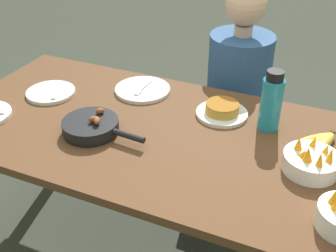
{
  "coord_description": "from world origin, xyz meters",
  "views": [
    {
      "loc": [
        0.55,
        -1.26,
        1.63
      ],
      "look_at": [
        0.0,
        0.0,
        0.75
      ],
      "focal_mm": 45.0,
      "sensor_mm": 36.0,
      "label": 1
    }
  ],
  "objects_px": {
    "frittata_plate_center": "(222,111)",
    "person_figure": "(235,113)",
    "banana_bunch": "(320,141)",
    "water_bottle": "(271,102)",
    "skillet": "(92,126)",
    "empty_plate_far_right": "(143,90)",
    "fruit_bowl_citrus": "(311,161)",
    "empty_plate_far_left": "(51,92)"
  },
  "relations": [
    {
      "from": "frittata_plate_center",
      "to": "person_figure",
      "type": "relative_size",
      "value": 0.19
    },
    {
      "from": "banana_bunch",
      "to": "water_bottle",
      "type": "xyz_separation_m",
      "value": [
        -0.21,
        0.04,
        0.1
      ]
    },
    {
      "from": "skillet",
      "to": "frittata_plate_center",
      "type": "relative_size",
      "value": 1.64
    },
    {
      "from": "skillet",
      "to": "person_figure",
      "type": "distance_m",
      "value": 0.9
    },
    {
      "from": "empty_plate_far_right",
      "to": "water_bottle",
      "type": "distance_m",
      "value": 0.61
    },
    {
      "from": "banana_bunch",
      "to": "fruit_bowl_citrus",
      "type": "distance_m",
      "value": 0.17
    },
    {
      "from": "frittata_plate_center",
      "to": "fruit_bowl_citrus",
      "type": "height_order",
      "value": "fruit_bowl_citrus"
    },
    {
      "from": "fruit_bowl_citrus",
      "to": "skillet",
      "type": "bearing_deg",
      "value": -172.95
    },
    {
      "from": "empty_plate_far_left",
      "to": "fruit_bowl_citrus",
      "type": "distance_m",
      "value": 1.16
    },
    {
      "from": "person_figure",
      "to": "frittata_plate_center",
      "type": "bearing_deg",
      "value": -83.94
    },
    {
      "from": "banana_bunch",
      "to": "empty_plate_far_right",
      "type": "height_order",
      "value": "banana_bunch"
    },
    {
      "from": "empty_plate_far_left",
      "to": "water_bottle",
      "type": "distance_m",
      "value": 0.98
    },
    {
      "from": "skillet",
      "to": "frittata_plate_center",
      "type": "distance_m",
      "value": 0.54
    },
    {
      "from": "banana_bunch",
      "to": "empty_plate_far_left",
      "type": "relative_size",
      "value": 0.77
    },
    {
      "from": "empty_plate_far_left",
      "to": "empty_plate_far_right",
      "type": "bearing_deg",
      "value": 27.47
    },
    {
      "from": "water_bottle",
      "to": "person_figure",
      "type": "relative_size",
      "value": 0.21
    },
    {
      "from": "skillet",
      "to": "water_bottle",
      "type": "distance_m",
      "value": 0.7
    },
    {
      "from": "skillet",
      "to": "fruit_bowl_citrus",
      "type": "relative_size",
      "value": 1.83
    },
    {
      "from": "fruit_bowl_citrus",
      "to": "frittata_plate_center",
      "type": "bearing_deg",
      "value": 149.56
    },
    {
      "from": "empty_plate_far_left",
      "to": "water_bottle",
      "type": "relative_size",
      "value": 0.88
    },
    {
      "from": "empty_plate_far_right",
      "to": "person_figure",
      "type": "distance_m",
      "value": 0.58
    },
    {
      "from": "person_figure",
      "to": "empty_plate_far_right",
      "type": "bearing_deg",
      "value": -132.81
    },
    {
      "from": "empty_plate_far_left",
      "to": "water_bottle",
      "type": "height_order",
      "value": "water_bottle"
    },
    {
      "from": "skillet",
      "to": "fruit_bowl_citrus",
      "type": "xyz_separation_m",
      "value": [
        0.81,
        0.1,
        0.01
      ]
    },
    {
      "from": "skillet",
      "to": "frittata_plate_center",
      "type": "height_order",
      "value": "skillet"
    },
    {
      "from": "person_figure",
      "to": "empty_plate_far_left",
      "type": "bearing_deg",
      "value": -141.59
    },
    {
      "from": "banana_bunch",
      "to": "water_bottle",
      "type": "bearing_deg",
      "value": 168.96
    },
    {
      "from": "empty_plate_far_left",
      "to": "water_bottle",
      "type": "xyz_separation_m",
      "value": [
        0.97,
        0.12,
        0.11
      ]
    },
    {
      "from": "empty_plate_far_left",
      "to": "fruit_bowl_citrus",
      "type": "relative_size",
      "value": 1.14
    },
    {
      "from": "fruit_bowl_citrus",
      "to": "water_bottle",
      "type": "bearing_deg",
      "value": 132.32
    },
    {
      "from": "skillet",
      "to": "fruit_bowl_citrus",
      "type": "bearing_deg",
      "value": 11.24
    },
    {
      "from": "empty_plate_far_left",
      "to": "empty_plate_far_right",
      "type": "xyz_separation_m",
      "value": [
        0.37,
        0.19,
        -0.0
      ]
    },
    {
      "from": "skillet",
      "to": "empty_plate_far_right",
      "type": "height_order",
      "value": "skillet"
    },
    {
      "from": "frittata_plate_center",
      "to": "fruit_bowl_citrus",
      "type": "xyz_separation_m",
      "value": [
        0.39,
        -0.23,
        0.01
      ]
    },
    {
      "from": "empty_plate_far_right",
      "to": "person_figure",
      "type": "height_order",
      "value": "person_figure"
    },
    {
      "from": "skillet",
      "to": "empty_plate_far_left",
      "type": "bearing_deg",
      "value": 154.78
    },
    {
      "from": "frittata_plate_center",
      "to": "empty_plate_far_left",
      "type": "relative_size",
      "value": 0.98
    },
    {
      "from": "water_bottle",
      "to": "person_figure",
      "type": "bearing_deg",
      "value": 118.05
    },
    {
      "from": "frittata_plate_center",
      "to": "empty_plate_far_left",
      "type": "xyz_separation_m",
      "value": [
        -0.77,
        -0.13,
        -0.01
      ]
    },
    {
      "from": "skillet",
      "to": "empty_plate_far_left",
      "type": "distance_m",
      "value": 0.4
    },
    {
      "from": "frittata_plate_center",
      "to": "water_bottle",
      "type": "height_order",
      "value": "water_bottle"
    },
    {
      "from": "fruit_bowl_citrus",
      "to": "empty_plate_far_right",
      "type": "bearing_deg",
      "value": 160.03
    }
  ]
}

